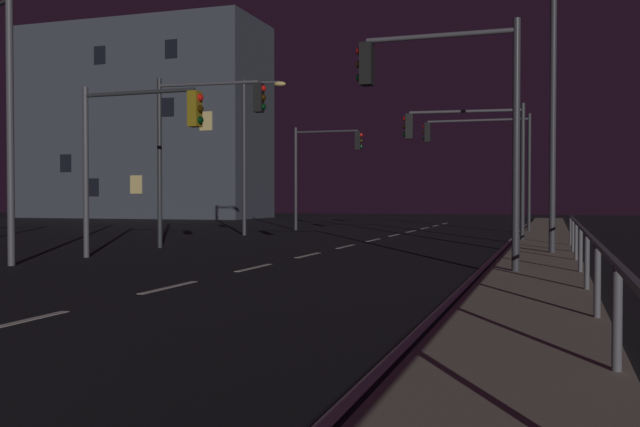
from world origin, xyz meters
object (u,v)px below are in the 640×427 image
object	(u,v)px
traffic_light_overhead_east	(203,128)
building_distant	(145,123)
street_lamp_mid_block	(5,102)
traffic_light_mid_right	(482,148)
street_lamp_median	(251,142)
traffic_light_near_right	(137,135)
traffic_light_near_left	(468,144)
traffic_light_mid_left	(444,97)
street_lamp_far_end	(546,85)
traffic_light_far_left	(324,158)

from	to	relation	value
traffic_light_overhead_east	building_distant	size ratio (longest dim) A/B	0.27
street_lamp_mid_block	building_distant	xyz separation A→B (m)	(-21.03, 40.06, 4.26)
traffic_light_mid_right	traffic_light_overhead_east	size ratio (longest dim) A/B	0.97
street_lamp_median	street_lamp_mid_block	bearing A→B (deg)	-90.34
traffic_light_overhead_east	street_lamp_mid_block	world-z (taller)	street_lamp_mid_block
traffic_light_near_right	building_distant	bearing A→B (deg)	121.77
traffic_light_near_left	traffic_light_overhead_east	world-z (taller)	traffic_light_overhead_east
traffic_light_mid_right	traffic_light_overhead_east	distance (m)	15.98
street_lamp_mid_block	street_lamp_median	xyz separation A→B (m)	(0.09, 15.12, 0.16)
traffic_light_mid_left	street_lamp_far_end	bearing A→B (deg)	69.65
street_lamp_far_end	traffic_light_mid_right	bearing A→B (deg)	102.32
street_lamp_median	traffic_light_far_left	bearing A→B (deg)	74.00
street_lamp_median	building_distant	bearing A→B (deg)	130.26
building_distant	traffic_light_mid_left	bearing A→B (deg)	-50.70
street_lamp_mid_block	street_lamp_median	distance (m)	15.12
traffic_light_mid_left	building_distant	world-z (taller)	building_distant
street_lamp_mid_block	traffic_light_far_left	bearing A→B (deg)	85.25
traffic_light_near_right	building_distant	world-z (taller)	building_distant
traffic_light_far_left	traffic_light_near_right	world-z (taller)	traffic_light_far_left
traffic_light_far_left	street_lamp_mid_block	distance (m)	20.93
traffic_light_near_right	street_lamp_far_end	size ratio (longest dim) A/B	0.61
traffic_light_mid_left	street_lamp_median	world-z (taller)	street_lamp_median
traffic_light_mid_left	street_lamp_mid_block	bearing A→B (deg)	-174.54
traffic_light_near_left	street_lamp_median	distance (m)	10.38
traffic_light_near_left	street_lamp_mid_block	distance (m)	16.06
street_lamp_median	building_distant	xyz separation A→B (m)	(-21.12, 24.94, 4.09)
traffic_light_far_left	traffic_light_mid_left	world-z (taller)	traffic_light_mid_left
traffic_light_near_left	traffic_light_mid_left	size ratio (longest dim) A/B	0.95
traffic_light_mid_right	traffic_light_mid_left	bearing A→B (deg)	-86.96
traffic_light_mid_right	building_distant	xyz separation A→B (m)	(-30.89, 19.31, 4.22)
traffic_light_far_left	traffic_light_mid_left	bearing A→B (deg)	-65.18
traffic_light_near_right	street_lamp_median	size ratio (longest dim) A/B	0.69
traffic_light_overhead_east	street_lamp_far_end	size ratio (longest dim) A/B	0.72
street_lamp_mid_block	building_distant	size ratio (longest dim) A/B	0.32
traffic_light_mid_left	street_lamp_mid_block	xyz separation A→B (m)	(-10.90, -1.04, 0.21)
traffic_light_overhead_east	street_lamp_median	size ratio (longest dim) A/B	0.82
traffic_light_far_left	traffic_light_mid_right	bearing A→B (deg)	-0.82
traffic_light_far_left	building_distant	world-z (taller)	building_distant
traffic_light_near_left	traffic_light_overhead_east	size ratio (longest dim) A/B	0.88
traffic_light_mid_right	traffic_light_overhead_east	world-z (taller)	traffic_light_overhead_east
traffic_light_far_left	building_distant	xyz separation A→B (m)	(-22.77, 19.20, 4.55)
traffic_light_mid_right	street_lamp_far_end	bearing A→B (deg)	-77.68
traffic_light_near_left	street_lamp_far_end	size ratio (longest dim) A/B	0.63
traffic_light_near_left	street_lamp_median	world-z (taller)	street_lamp_median
traffic_light_near_right	traffic_light_near_left	bearing A→B (deg)	51.72
traffic_light_near_left	traffic_light_mid_left	xyz separation A→B (m)	(0.79, -11.44, 0.15)
traffic_light_mid_left	traffic_light_far_left	bearing A→B (deg)	114.82
traffic_light_near_left	building_distant	bearing A→B (deg)	138.47
traffic_light_mid_right	building_distant	bearing A→B (deg)	147.99
building_distant	street_lamp_far_end	bearing A→B (deg)	-44.58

